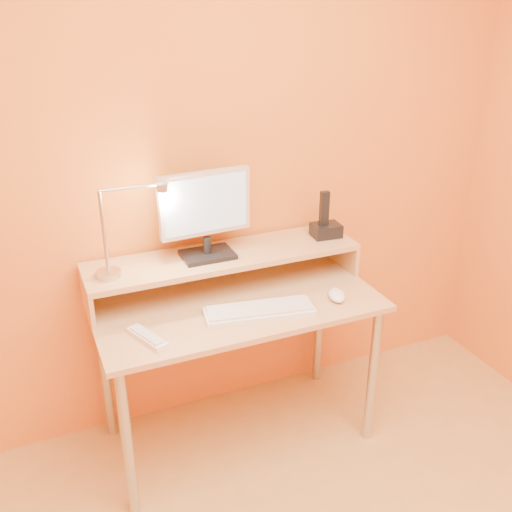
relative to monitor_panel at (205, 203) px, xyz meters
name	(u,v)px	position (x,y,z in m)	size (l,w,h in m)	color
wall_back	(208,161)	(0.07, 0.16, 0.13)	(3.00, 0.04, 2.50)	orange
desk_leg_fl	(127,444)	(-0.48, -0.41, -0.77)	(0.04, 0.04, 0.69)	#B7B7BA
desk_leg_fr	(373,376)	(0.62, -0.41, -0.77)	(0.04, 0.04, 0.69)	#B7B7BA
desk_leg_bl	(105,372)	(-0.48, 0.09, -0.77)	(0.04, 0.04, 0.69)	#B7B7BA
desk_leg_br	(319,323)	(0.62, 0.09, -0.77)	(0.04, 0.04, 0.69)	#B7B7BA
desk_lower	(237,304)	(0.07, -0.16, -0.41)	(1.20, 0.60, 0.03)	tan
shelf_riser_left	(87,298)	(-0.52, -0.01, -0.33)	(0.02, 0.30, 0.14)	tan
shelf_riser_right	(341,251)	(0.67, -0.01, -0.33)	(0.02, 0.30, 0.14)	tan
desk_shelf	(224,256)	(0.07, -0.01, -0.25)	(1.20, 0.30, 0.03)	tan
monitor_foot	(208,255)	(0.00, -0.01, -0.23)	(0.22, 0.16, 0.02)	black
monitor_neck	(207,245)	(0.00, -0.01, -0.19)	(0.04, 0.04, 0.07)	black
monitor_panel	(205,203)	(0.00, 0.00, 0.00)	(0.40, 0.04, 0.27)	silver
monitor_back	(203,201)	(0.00, 0.02, 0.00)	(0.36, 0.01, 0.23)	black
monitor_screen	(206,205)	(0.00, -0.02, 0.00)	(0.36, 0.00, 0.23)	#A7C4DA
lamp_base	(109,274)	(-0.42, -0.04, -0.23)	(0.10, 0.10, 0.03)	#B7B7BA
lamp_post	(104,232)	(-0.42, -0.04, -0.05)	(0.01, 0.01, 0.33)	#B7B7BA
lamp_arm	(131,188)	(-0.30, -0.04, 0.12)	(0.01, 0.01, 0.24)	#B7B7BA
lamp_head	(162,188)	(-0.18, -0.04, 0.10)	(0.04, 0.04, 0.03)	#B7B7BA
lamp_bulb	(162,191)	(-0.18, -0.04, 0.09)	(0.03, 0.03, 0.00)	#FFEAC6
phone_dock	(326,230)	(0.58, -0.01, -0.21)	(0.13, 0.10, 0.06)	black
phone_handset	(324,208)	(0.56, -0.01, -0.10)	(0.04, 0.03, 0.16)	black
phone_led	(340,233)	(0.62, -0.06, -0.21)	(0.01, 0.00, 0.04)	#377AFA
keyboard	(259,312)	(0.12, -0.29, -0.39)	(0.45, 0.14, 0.02)	white
mouse	(337,295)	(0.47, -0.31, -0.38)	(0.07, 0.12, 0.04)	white
remote_control	(147,338)	(-0.34, -0.30, -0.39)	(0.05, 0.20, 0.02)	white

